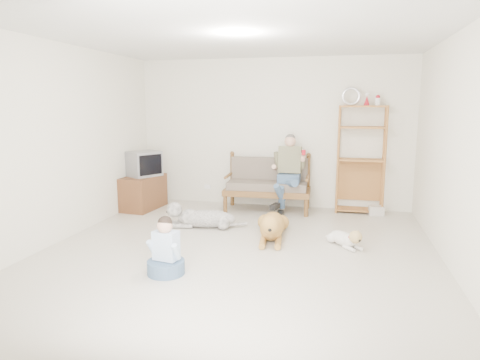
% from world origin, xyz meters
% --- Properties ---
extents(floor, '(5.50, 5.50, 0.00)m').
position_xyz_m(floor, '(0.00, 0.00, 0.00)').
color(floor, beige).
rests_on(floor, ground).
extents(ceiling, '(5.50, 5.50, 0.00)m').
position_xyz_m(ceiling, '(0.00, 0.00, 2.70)').
color(ceiling, silver).
rests_on(ceiling, ground).
extents(wall_back, '(5.00, 0.00, 5.00)m').
position_xyz_m(wall_back, '(0.00, 2.75, 1.35)').
color(wall_back, silver).
rests_on(wall_back, ground).
extents(wall_front, '(5.00, 0.00, 5.00)m').
position_xyz_m(wall_front, '(0.00, -2.75, 1.35)').
color(wall_front, silver).
rests_on(wall_front, ground).
extents(wall_left, '(0.00, 5.50, 5.50)m').
position_xyz_m(wall_left, '(-2.50, 0.00, 1.35)').
color(wall_left, silver).
rests_on(wall_left, ground).
extents(wall_right, '(0.00, 5.50, 5.50)m').
position_xyz_m(wall_right, '(2.50, 0.00, 1.35)').
color(wall_right, silver).
rests_on(wall_right, ground).
extents(loveseat, '(1.53, 0.76, 0.95)m').
position_xyz_m(loveseat, '(-0.00, 2.37, 0.49)').
color(loveseat, brown).
rests_on(loveseat, ground).
extents(man, '(0.52, 0.74, 1.20)m').
position_xyz_m(man, '(0.36, 2.18, 0.63)').
color(man, '#476182').
rests_on(man, loveseat).
extents(etagere, '(0.83, 0.36, 2.16)m').
position_xyz_m(etagere, '(1.58, 2.55, 0.95)').
color(etagere, '#AE6936').
rests_on(etagere, ground).
extents(book_stack, '(0.26, 0.20, 0.16)m').
position_xyz_m(book_stack, '(1.87, 2.42, 0.08)').
color(book_stack, silver).
rests_on(book_stack, ground).
extents(tv_stand, '(0.58, 0.94, 0.60)m').
position_xyz_m(tv_stand, '(-2.23, 1.94, 0.30)').
color(tv_stand, brown).
rests_on(tv_stand, ground).
extents(crt_tv, '(0.64, 0.68, 0.45)m').
position_xyz_m(crt_tv, '(-2.19, 1.97, 0.82)').
color(crt_tv, gray).
rests_on(crt_tv, tv_stand).
extents(wall_outlet, '(0.12, 0.02, 0.08)m').
position_xyz_m(wall_outlet, '(-1.25, 2.73, 0.30)').
color(wall_outlet, white).
rests_on(wall_outlet, ground).
extents(golden_retriever, '(0.45, 1.42, 0.43)m').
position_xyz_m(golden_retriever, '(0.33, 0.75, 0.18)').
color(golden_retriever, '#A47939').
rests_on(golden_retriever, ground).
extents(shaggy_dog, '(1.30, 0.45, 0.39)m').
position_xyz_m(shaggy_dog, '(-0.85, 1.02, 0.16)').
color(shaggy_dog, white).
rests_on(shaggy_dog, ground).
extents(terrier, '(0.50, 0.58, 0.27)m').
position_xyz_m(terrier, '(1.36, 0.59, 0.11)').
color(terrier, silver).
rests_on(terrier, ground).
extents(child, '(0.42, 0.42, 0.66)m').
position_xyz_m(child, '(-0.62, -0.82, 0.24)').
color(child, '#476182').
rests_on(child, ground).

